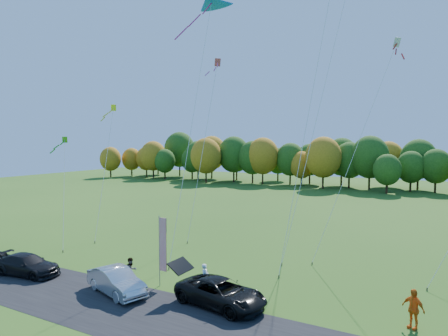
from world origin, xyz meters
The scene contains 17 objects.
ground centered at (0.00, 0.00, 0.00)m, with size 160.00×160.00×0.00m, color #295115.
asphalt_strip centered at (0.00, -4.00, 0.01)m, with size 90.00×6.00×0.01m, color black.
tree_line centered at (0.00, 55.00, 0.00)m, with size 116.00×12.00×10.00m, color #1E4711, non-canonical shape.
black_suv centered at (3.77, -1.19, 0.74)m, with size 2.44×5.29×1.47m, color black.
silver_sedan centered at (-2.48, -2.64, 0.75)m, with size 1.58×4.55×1.50m, color silver.
dark_truck_a centered at (-10.14, -3.09, 0.69)m, with size 1.92×4.73×1.37m, color black.
person_tailgate_a centered at (1.95, 0.14, 0.84)m, with size 0.62×0.40×1.69m, color white.
person_tailgate_b centered at (-2.76, -1.08, 0.85)m, with size 0.83×0.64×1.70m, color gray.
person_east centered at (13.15, 0.99, 0.97)m, with size 1.14×0.47×1.95m, color orange.
feather_flag centered at (-0.80, -0.42, 2.71)m, with size 0.58×0.08×4.42m.
kite_delta_blue centered at (-3.37, 7.16, 11.58)m, with size 3.65×10.43×23.19m.
kite_parafoil_orange centered at (5.78, 12.98, 14.73)m, with size 5.16×12.66×29.80m.
kite_delta_red centered at (5.81, 8.55, 12.50)m, with size 2.78×8.76×24.97m.
kite_diamond_yellow centered at (-14.21, 8.13, 6.32)m, with size 4.15×6.83×13.07m.
kite_diamond_green centered at (-14.35, 3.46, 4.66)m, with size 4.26×4.07×9.66m.
kite_diamond_white centered at (8.37, 11.64, 8.49)m, with size 5.25×7.30×17.48m.
kite_diamond_pink centered at (-5.36, 11.92, 9.08)m, with size 1.25×6.37×17.37m.
Camera 1 is at (14.19, -19.71, 9.05)m, focal length 32.00 mm.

